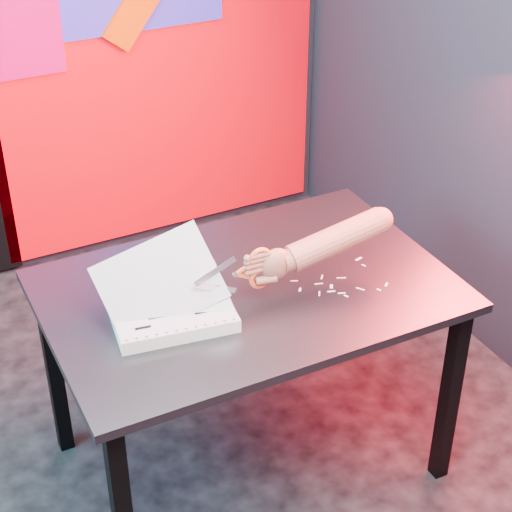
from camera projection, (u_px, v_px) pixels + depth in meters
room at (121, 111)px, 2.33m from camera, size 3.01×3.01×2.71m
backdrop at (28, 74)px, 3.66m from camera, size 2.88×0.05×2.08m
work_table at (248, 309)px, 2.72m from camera, size 1.26×0.85×0.75m
printout_stack at (171, 311)px, 2.52m from camera, size 0.40×0.31×0.27m
scissors at (255, 270)px, 2.53m from camera, size 0.25×0.02×0.14m
hand_forearm at (326, 243)px, 2.60m from camera, size 0.49×0.10×0.16m
paper_clippings at (340, 282)px, 2.69m from camera, size 0.28×0.19×0.00m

